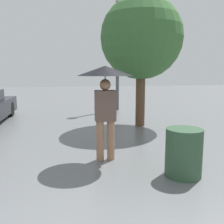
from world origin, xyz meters
TOP-DOWN VIEW (x-y plane):
  - pedestrian at (0.56, 3.98)m, footprint 1.06×1.06m
  - tree at (2.12, 6.92)m, footprint 2.51×2.51m
  - street_lamp at (2.08, 10.38)m, footprint 0.37×0.37m
  - trash_bin at (1.70, 3.00)m, footprint 0.59×0.59m

SIDE VIEW (x-z plane):
  - trash_bin at x=1.70m, z-range 0.00..0.79m
  - pedestrian at x=0.56m, z-range 0.55..2.36m
  - tree at x=2.12m, z-range 0.72..4.71m
  - street_lamp at x=2.08m, z-range 0.68..5.74m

